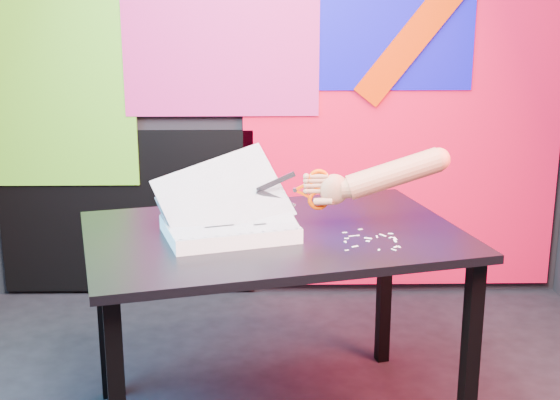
{
  "coord_description": "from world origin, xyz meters",
  "views": [
    {
      "loc": [
        -0.04,
        -2.37,
        1.58
      ],
      "look_at": [
        0.01,
        0.18,
        0.87
      ],
      "focal_mm": 50.0,
      "sensor_mm": 36.0,
      "label": 1
    }
  ],
  "objects": [
    {
      "name": "backdrop",
      "position": [
        0.06,
        1.46,
        0.96
      ],
      "size": [
        2.88,
        0.05,
        2.08
      ],
      "color": "red",
      "rests_on": "ground"
    },
    {
      "name": "hand_forearm",
      "position": [
        0.37,
        0.23,
        0.94
      ],
      "size": [
        0.49,
        0.1,
        0.2
      ],
      "rotation": [
        0.0,
        0.0,
        0.04
      ],
      "color": "#977452",
      "rests_on": "work_table"
    },
    {
      "name": "work_table",
      "position": [
        -0.01,
        0.2,
        0.67
      ],
      "size": [
        1.46,
        1.15,
        0.75
      ],
      "rotation": [
        0.0,
        0.0,
        0.25
      ],
      "color": "black",
      "rests_on": "ground"
    },
    {
      "name": "printout_stack",
      "position": [
        -0.16,
        0.16,
        0.78
      ],
      "size": [
        0.52,
        0.42,
        0.32
      ],
      "rotation": [
        0.0,
        0.0,
        0.29
      ],
      "color": "white",
      "rests_on": "work_table"
    },
    {
      "name": "paper_clippings",
      "position": [
        0.33,
        0.11,
        0.75
      ],
      "size": [
        0.19,
        0.24,
        0.0
      ],
      "color": "silver",
      "rests_on": "work_table"
    },
    {
      "name": "scissors",
      "position": [
        0.13,
        0.22,
        0.9
      ],
      "size": [
        0.25,
        0.02,
        0.15
      ],
      "rotation": [
        0.0,
        0.0,
        0.04
      ],
      "color": "silver",
      "rests_on": "printout_stack"
    },
    {
      "name": "room",
      "position": [
        0.0,
        0.0,
        1.35
      ],
      "size": [
        3.01,
        3.01,
        2.71
      ],
      "color": "black",
      "rests_on": "ground"
    }
  ]
}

